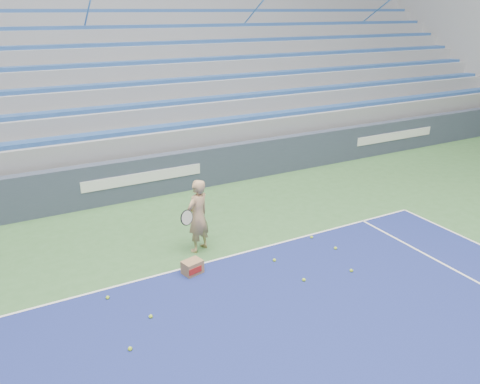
% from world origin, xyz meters
% --- Properties ---
extents(sponsor_barrier, '(30.00, 0.32, 1.10)m').
position_xyz_m(sponsor_barrier, '(0.00, 15.88, 0.55)').
color(sponsor_barrier, '#353E51').
rests_on(sponsor_barrier, ground).
extents(bleachers, '(31.00, 9.15, 7.30)m').
position_xyz_m(bleachers, '(0.00, 21.60, 2.36)').
color(bleachers, gray).
rests_on(bleachers, ground).
extents(tennis_player, '(0.94, 0.90, 1.56)m').
position_xyz_m(tennis_player, '(0.11, 12.45, 0.78)').
color(tennis_player, tan).
rests_on(tennis_player, ground).
extents(ball_box, '(0.41, 0.36, 0.27)m').
position_xyz_m(ball_box, '(-0.37, 11.65, 0.14)').
color(ball_box, '#926D47').
rests_on(ball_box, ground).
extents(tennis_ball_0, '(0.07, 0.07, 0.07)m').
position_xyz_m(tennis_ball_0, '(1.24, 11.28, 0.03)').
color(tennis_ball_0, '#AAD82C').
rests_on(tennis_ball_0, ground).
extents(tennis_ball_1, '(0.07, 0.07, 0.07)m').
position_xyz_m(tennis_ball_1, '(2.63, 11.09, 0.03)').
color(tennis_ball_1, '#AAD82C').
rests_on(tennis_ball_1, ground).
extents(tennis_ball_2, '(0.07, 0.07, 0.07)m').
position_xyz_m(tennis_ball_2, '(2.50, 11.75, 0.03)').
color(tennis_ball_2, '#AAD82C').
rests_on(tennis_ball_2, ground).
extents(tennis_ball_3, '(0.07, 0.07, 0.07)m').
position_xyz_m(tennis_ball_3, '(-2.04, 10.09, 0.03)').
color(tennis_ball_3, '#AAD82C').
rests_on(tennis_ball_3, ground).
extents(tennis_ball_4, '(0.07, 0.07, 0.07)m').
position_xyz_m(tennis_ball_4, '(-1.52, 10.69, 0.03)').
color(tennis_ball_4, '#AAD82C').
rests_on(tennis_ball_4, ground).
extents(tennis_ball_5, '(0.07, 0.07, 0.07)m').
position_xyz_m(tennis_ball_5, '(1.33, 10.40, 0.03)').
color(tennis_ball_5, '#AAD82C').
rests_on(tennis_ball_5, ground).
extents(tennis_ball_6, '(0.07, 0.07, 0.07)m').
position_xyz_m(tennis_ball_6, '(2.32, 10.24, 0.03)').
color(tennis_ball_6, '#AAD82C').
rests_on(tennis_ball_6, ground).
extents(tennis_ball_7, '(0.07, 0.07, 0.07)m').
position_xyz_m(tennis_ball_7, '(-2.01, 11.56, 0.03)').
color(tennis_ball_7, '#AAD82C').
rests_on(tennis_ball_7, ground).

